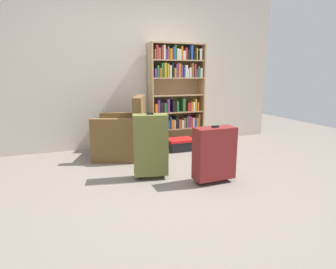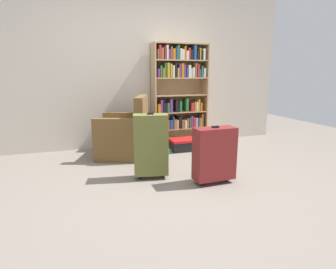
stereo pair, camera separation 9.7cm
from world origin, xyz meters
name	(u,v)px [view 2 (the right image)]	position (x,y,z in m)	size (l,w,h in m)	color
ground_plane	(177,191)	(0.00, 0.00, 0.00)	(9.29, 9.29, 0.00)	slate
back_wall	(135,68)	(0.00, 2.07, 1.30)	(5.31, 0.10, 2.60)	beige
bookshelf	(179,91)	(0.70, 1.86, 0.93)	(0.94, 0.30, 1.70)	tan
armchair	(125,135)	(-0.30, 1.43, 0.32)	(0.90, 0.90, 0.90)	brown
mug	(167,151)	(0.31, 1.32, 0.05)	(0.12, 0.08, 0.10)	#1E7F4C
storage_box	(183,144)	(0.63, 1.46, 0.10)	(0.41, 0.30, 0.19)	black
suitcase_olive	(151,145)	(-0.16, 0.45, 0.40)	(0.42, 0.27, 0.78)	brown
suitcase_dark_red	(214,154)	(0.47, 0.08, 0.34)	(0.47, 0.22, 0.66)	maroon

